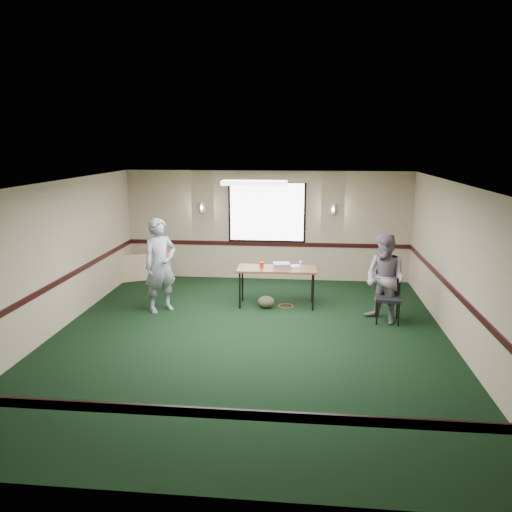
# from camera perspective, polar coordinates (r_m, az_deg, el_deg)

# --- Properties ---
(ground) EXTENTS (8.00, 8.00, 0.00)m
(ground) POSITION_cam_1_polar(r_m,az_deg,el_deg) (8.85, -0.85, -9.48)
(ground) COLOR black
(ground) RESTS_ON ground
(room_shell) EXTENTS (8.00, 8.02, 8.00)m
(room_shell) POSITION_cam_1_polar(r_m,az_deg,el_deg) (10.45, 0.45, 3.03)
(room_shell) COLOR tan
(room_shell) RESTS_ON ground
(folding_table) EXTENTS (1.64, 0.68, 0.82)m
(folding_table) POSITION_cam_1_polar(r_m,az_deg,el_deg) (10.38, 2.40, -1.70)
(folding_table) COLOR #582F19
(folding_table) RESTS_ON ground
(projector) EXTENTS (0.37, 0.33, 0.11)m
(projector) POSITION_cam_1_polar(r_m,az_deg,el_deg) (10.34, 2.93, -1.11)
(projector) COLOR gray
(projector) RESTS_ON folding_table
(game_console) EXTENTS (0.22, 0.20, 0.05)m
(game_console) POSITION_cam_1_polar(r_m,az_deg,el_deg) (10.42, 4.47, -1.20)
(game_console) COLOR white
(game_console) RESTS_ON folding_table
(red_cup) EXTENTS (0.09, 0.09, 0.13)m
(red_cup) POSITION_cam_1_polar(r_m,az_deg,el_deg) (10.33, 0.65, -1.05)
(red_cup) COLOR #AF230B
(red_cup) RESTS_ON folding_table
(water_bottle) EXTENTS (0.06, 0.06, 0.18)m
(water_bottle) POSITION_cam_1_polar(r_m,az_deg,el_deg) (10.20, 5.12, -1.12)
(water_bottle) COLOR #95BBF4
(water_bottle) RESTS_ON folding_table
(duffel_bag) EXTENTS (0.43, 0.38, 0.25)m
(duffel_bag) POSITION_cam_1_polar(r_m,az_deg,el_deg) (10.41, 1.16, -5.27)
(duffel_bag) COLOR #453F27
(duffel_bag) RESTS_ON ground
(cable_coil) EXTENTS (0.32, 0.32, 0.02)m
(cable_coil) POSITION_cam_1_polar(r_m,az_deg,el_deg) (10.55, 3.44, -5.72)
(cable_coil) COLOR red
(cable_coil) RESTS_ON ground
(folded_table) EXTENTS (1.22, 0.77, 0.65)m
(folded_table) POSITION_cam_1_polar(r_m,az_deg,el_deg) (12.74, -12.49, -1.24)
(folded_table) COLOR tan
(folded_table) RESTS_ON ground
(conference_chair) EXTENTS (0.52, 0.54, 0.97)m
(conference_chair) POSITION_cam_1_polar(r_m,az_deg,el_deg) (9.90, 14.84, -3.99)
(conference_chair) COLOR black
(conference_chair) RESTS_ON ground
(person_left) EXTENTS (0.82, 0.81, 1.91)m
(person_left) POSITION_cam_1_polar(r_m,az_deg,el_deg) (10.20, -10.90, -1.04)
(person_left) COLOR #3D5186
(person_left) RESTS_ON ground
(person_right) EXTENTS (1.04, 1.05, 1.71)m
(person_right) POSITION_cam_1_polar(r_m,az_deg,el_deg) (9.72, 14.53, -2.54)
(person_right) COLOR #6B79A7
(person_right) RESTS_ON ground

